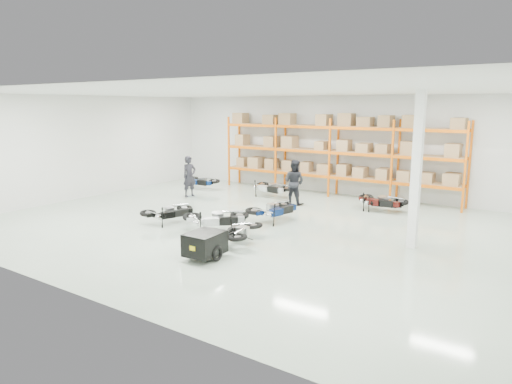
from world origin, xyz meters
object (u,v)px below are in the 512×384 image
Objects in this scene: trailer at (205,244)px; person_left at (189,176)px; moto_back_a at (200,179)px; moto_blue_centre at (274,206)px; moto_touring_right at (240,228)px; moto_back_c at (383,199)px; moto_silver_left at (216,215)px; moto_back_d at (381,198)px; moto_black_far_left at (169,209)px; person_back at (294,182)px; moto_back_b at (271,185)px.

trailer is 0.94× the size of person_left.
person_left reaches higher than moto_back_a.
moto_blue_centre is at bearing 95.29° from trailer.
moto_back_c is at bearing 57.25° from moto_touring_right.
moto_silver_left is at bearing 81.93° from moto_blue_centre.
moto_back_d is at bearing -71.99° from moto_silver_left.
moto_blue_centre is 1.05× the size of moto_back_d.
moto_back_d is at bearing -87.18° from moto_back_a.
moto_back_c is 0.85× the size of person_left.
moto_silver_left is 2.06m from moto_black_far_left.
moto_touring_right is at bearing 114.20° from moto_blue_centre.
moto_back_c is (2.14, 6.54, -0.02)m from moto_touring_right.
moto_back_a is at bearing 39.31° from person_left.
moto_touring_right reaches higher than trailer.
person_back is (-3.53, -0.75, 0.46)m from moto_back_c.
trailer is at bearing -149.36° from moto_back_b.
moto_blue_centre is 0.99× the size of person_left.
moto_touring_right is 9.35m from moto_back_a.
moto_silver_left is 6.87m from moto_back_c.
moto_silver_left is 1.12× the size of moto_black_far_left.
moto_back_b is at bearing -26.40° from moto_silver_left.
moto_back_b is at bearing -84.58° from moto_back_a.
moto_black_far_left is 4.82m from person_left.
moto_blue_centre is at bearing 138.91° from moto_back_c.
moto_back_a is at bearing 129.25° from trailer.
person_back is at bearing -93.87° from moto_back_a.
person_left reaches higher than moto_back_c.
moto_back_b reaches higher than moto_back_d.
moto_back_b is (-3.00, 8.17, 0.12)m from trailer.
person_back is (-1.39, 7.38, 0.51)m from trailer.
moto_back_c is at bearing -79.89° from moto_back_b.
moto_back_b is at bearing -43.80° from moto_blue_centre.
moto_back_a is 0.98× the size of moto_back_d.
moto_back_d is 8.40m from person_left.
moto_back_b is at bearing -73.69° from moto_black_far_left.
person_back reaches higher than moto_touring_right.
trailer is at bearing 171.65° from moto_back_d.
moto_back_d is 3.53m from person_back.
moto_black_far_left is at bearing -147.50° from moto_back_a.
moto_touring_right is at bearing -113.21° from person_left.
moto_black_far_left is at bearing -174.13° from moto_back_b.
moto_black_far_left is 6.64m from moto_back_a.
moto_back_a is 0.95× the size of moto_back_b.
moto_back_b is 1.14× the size of moto_back_c.
moto_back_d reaches higher than moto_touring_right.
moto_back_a is at bearing 2.98° from moto_silver_left.
person_left is (-3.12, -1.95, 0.37)m from moto_back_b.
moto_back_b reaches higher than moto_black_far_left.
moto_black_far_left is 5.98m from moto_back_b.
moto_back_a is 1.08× the size of moto_back_c.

